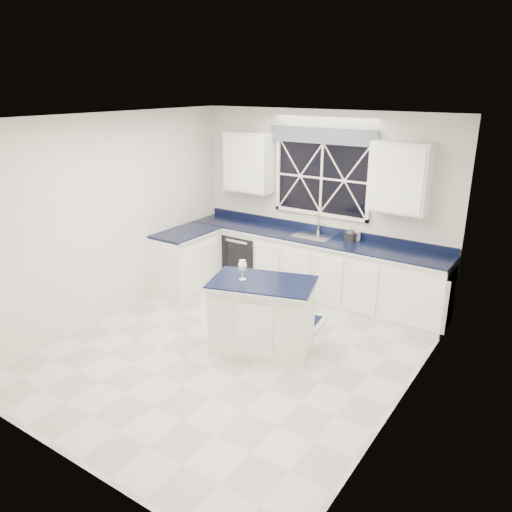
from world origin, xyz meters
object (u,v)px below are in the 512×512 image
Objects in this scene: soap_bottle at (356,234)px; kettle at (351,236)px; wine_glass at (242,266)px; island at (262,316)px; dishwasher at (249,257)px; faucet at (318,223)px.

kettle is at bearing -122.57° from soap_bottle.
wine_glass is (-0.50, -1.90, 0.02)m from kettle.
island is 2.01m from soap_bottle.
faucet is (1.10, 0.19, 0.69)m from dishwasher.
soap_bottle is at bearing 77.03° from kettle.
dishwasher is at bearing -169.98° from faucet.
island is 5.31× the size of kettle.
wine_glass is (1.16, -1.80, 0.64)m from dishwasher.
island is at bearing 21.78° from wine_glass.
island is (0.28, -1.91, -0.65)m from faucet.
kettle is at bearing -9.29° from faucet.
kettle is at bearing 75.15° from wine_glass.
soap_bottle is (0.34, 1.89, 0.59)m from island.
dishwasher is 2.72× the size of faucet.
faucet is at bearing 81.11° from island.
dishwasher is 0.61× the size of island.
soap_bottle is (0.61, -0.01, -0.06)m from faucet.
faucet reaches higher than dishwasher.
soap_bottle is at bearing 62.79° from island.
faucet is 1.58× the size of soap_bottle.
dishwasher is 4.30× the size of soap_bottle.
faucet is 0.22× the size of island.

